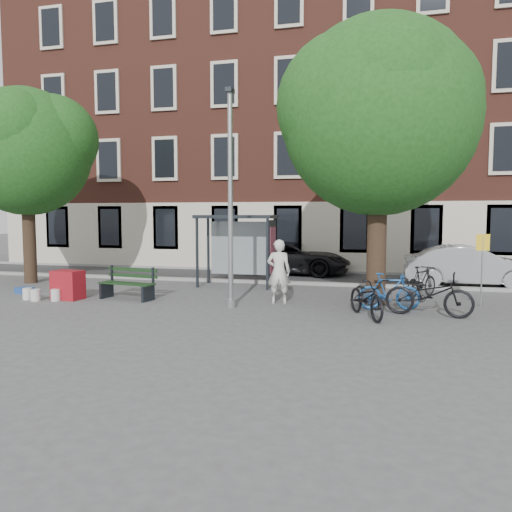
{
  "coord_description": "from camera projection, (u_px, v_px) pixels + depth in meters",
  "views": [
    {
      "loc": [
        4.11,
        -13.46,
        2.66
      ],
      "look_at": [
        0.49,
        0.98,
        1.4
      ],
      "focal_mm": 35.0,
      "sensor_mm": 36.0,
      "label": 1
    }
  ],
  "objects": [
    {
      "name": "ground",
      "position": [
        231.0,
        307.0,
        14.23
      ],
      "size": [
        90.0,
        90.0,
        0.0
      ],
      "primitive_type": "plane",
      "color": "#4C4C4F",
      "rests_on": "ground"
    },
    {
      "name": "road",
      "position": [
        279.0,
        277.0,
        20.99
      ],
      "size": [
        40.0,
        4.0,
        0.01
      ],
      "primitive_type": "cube",
      "color": "#28282B",
      "rests_on": "ground"
    },
    {
      "name": "curb_near",
      "position": [
        269.0,
        282.0,
        19.05
      ],
      "size": [
        40.0,
        0.25,
        0.12
      ],
      "primitive_type": "cube",
      "color": "gray",
      "rests_on": "ground"
    },
    {
      "name": "curb_far",
      "position": [
        288.0,
        271.0,
        22.92
      ],
      "size": [
        40.0,
        0.25,
        0.12
      ],
      "primitive_type": "cube",
      "color": "gray",
      "rests_on": "ground"
    },
    {
      "name": "building_row",
      "position": [
        302.0,
        131.0,
        26.2
      ],
      "size": [
        30.0,
        8.0,
        14.0
      ],
      "primitive_type": "cube",
      "color": "brown",
      "rests_on": "ground"
    },
    {
      "name": "lamppost",
      "position": [
        230.0,
        209.0,
        13.99
      ],
      "size": [
        0.28,
        0.35,
        6.11
      ],
      "color": "#9EA0A3",
      "rests_on": "ground"
    },
    {
      "name": "tree_right",
      "position": [
        380.0,
        109.0,
        14.12
      ],
      "size": [
        5.76,
        5.6,
        8.2
      ],
      "color": "black",
      "rests_on": "ground"
    },
    {
      "name": "tree_left",
      "position": [
        24.0,
        146.0,
        18.75
      ],
      "size": [
        5.18,
        4.86,
        7.4
      ],
      "color": "black",
      "rests_on": "ground"
    },
    {
      "name": "bus_shelter",
      "position": [
        247.0,
        234.0,
        18.18
      ],
      "size": [
        2.85,
        1.45,
        2.62
      ],
      "color": "#1E2328",
      "rests_on": "ground"
    },
    {
      "name": "painter",
      "position": [
        279.0,
        272.0,
        14.78
      ],
      "size": [
        0.75,
        0.54,
        1.91
      ],
      "primitive_type": "imported",
      "rotation": [
        0.0,
        0.0,
        3.27
      ],
      "color": "silver",
      "rests_on": "ground"
    },
    {
      "name": "bench",
      "position": [
        128.0,
        285.0,
        15.56
      ],
      "size": [
        1.93,
        0.91,
        0.96
      ],
      "rotation": [
        0.0,
        0.0,
        -0.17
      ],
      "color": "#1E2328",
      "rests_on": "ground"
    },
    {
      "name": "bike_a",
      "position": [
        429.0,
        294.0,
        12.94
      ],
      "size": [
        2.3,
        1.11,
        1.16
      ],
      "primitive_type": "imported",
      "rotation": [
        0.0,
        0.0,
        1.41
      ],
      "color": "black",
      "rests_on": "ground"
    },
    {
      "name": "bike_b",
      "position": [
        389.0,
        291.0,
        13.83
      ],
      "size": [
        1.76,
        0.71,
        1.03
      ],
      "primitive_type": "imported",
      "rotation": [
        0.0,
        0.0,
        1.7
      ],
      "color": "#1C529A",
      "rests_on": "ground"
    },
    {
      "name": "bike_c",
      "position": [
        367.0,
        297.0,
        12.78
      ],
      "size": [
        1.47,
        2.11,
        1.05
      ],
      "primitive_type": "imported",
      "rotation": [
        0.0,
        0.0,
        0.43
      ],
      "color": "black",
      "rests_on": "ground"
    },
    {
      "name": "bike_d",
      "position": [
        422.0,
        282.0,
        15.86
      ],
      "size": [
        1.36,
        1.66,
        1.02
      ],
      "primitive_type": "imported",
      "rotation": [
        0.0,
        0.0,
        2.54
      ],
      "color": "black",
      "rests_on": "ground"
    },
    {
      "name": "car_dark",
      "position": [
        292.0,
        258.0,
        22.06
      ],
      "size": [
        5.3,
        2.78,
        1.43
      ],
      "primitive_type": "imported",
      "rotation": [
        0.0,
        0.0,
        1.49
      ],
      "color": "black",
      "rests_on": "ground"
    },
    {
      "name": "car_silver",
      "position": [
        470.0,
        266.0,
        18.2
      ],
      "size": [
        4.6,
        1.61,
        1.52
      ],
      "primitive_type": "imported",
      "rotation": [
        0.0,
        0.0,
        1.57
      ],
      "color": "#93969A",
      "rests_on": "ground"
    },
    {
      "name": "red_stand",
      "position": [
        68.0,
        285.0,
        15.53
      ],
      "size": [
        0.97,
        0.71,
        0.9
      ],
      "primitive_type": "cube",
      "rotation": [
        0.0,
        0.0,
        -0.13
      ],
      "color": "maroon",
      "rests_on": "ground"
    },
    {
      "name": "blue_crate",
      "position": [
        25.0,
        290.0,
        16.74
      ],
      "size": [
        0.64,
        0.53,
        0.2
      ],
      "primitive_type": "cube",
      "rotation": [
        0.0,
        0.0,
        -0.27
      ],
      "color": "navy",
      "rests_on": "ground"
    },
    {
      "name": "bucket_a",
      "position": [
        35.0,
        295.0,
        15.25
      ],
      "size": [
        0.37,
        0.37,
        0.36
      ],
      "primitive_type": "cylinder",
      "rotation": [
        0.0,
        0.0,
        -0.4
      ],
      "color": "silver",
      "rests_on": "ground"
    },
    {
      "name": "bucket_b",
      "position": [
        56.0,
        295.0,
        15.26
      ],
      "size": [
        0.34,
        0.34,
        0.36
      ],
      "primitive_type": "cylinder",
      "rotation": [
        0.0,
        0.0,
        -0.22
      ],
      "color": "silver",
      "rests_on": "ground"
    },
    {
      "name": "bucket_c",
      "position": [
        27.0,
        294.0,
        15.5
      ],
      "size": [
        0.32,
        0.32,
        0.36
      ],
      "primitive_type": "cylinder",
      "rotation": [
        0.0,
        0.0,
        -0.16
      ],
      "color": "silver",
      "rests_on": "ground"
    },
    {
      "name": "notice_sign",
      "position": [
        483.0,
        253.0,
        14.24
      ],
      "size": [
        0.36,
        0.05,
        2.09
      ],
      "rotation": [
        0.0,
        0.0,
        -0.05
      ],
      "color": "#9EA0A3",
      "rests_on": "ground"
    }
  ]
}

